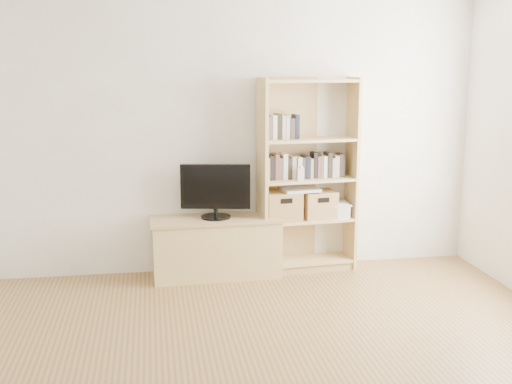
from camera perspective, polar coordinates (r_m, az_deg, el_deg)
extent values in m
cube|color=silver|center=(5.96, -1.52, 5.28)|extent=(4.50, 0.02, 2.60)
cube|color=tan|center=(5.93, -3.56, -5.01)|extent=(1.16, 0.47, 0.53)
cube|color=tan|center=(5.98, 4.61, 1.44)|extent=(0.93, 0.40, 1.81)
cube|color=black|center=(5.80, -3.62, 0.07)|extent=(0.63, 0.16, 0.49)
cube|color=#9D7F56|center=(5.98, 4.56, 2.36)|extent=(0.86, 0.24, 0.23)
cube|color=#9D7F56|center=(5.87, 2.75, 5.73)|extent=(0.39, 0.17, 0.20)
cube|color=white|center=(5.85, 4.01, 1.58)|extent=(0.06, 0.04, 0.11)
cube|color=olive|center=(5.96, 2.39, -1.22)|extent=(0.34, 0.29, 0.27)
cube|color=olive|center=(6.07, 5.57, -1.09)|extent=(0.34, 0.29, 0.25)
cube|color=white|center=(5.96, 3.96, 0.21)|extent=(0.36, 0.27, 0.03)
cube|color=silver|center=(6.15, 7.32, -1.59)|extent=(0.20, 0.27, 0.12)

